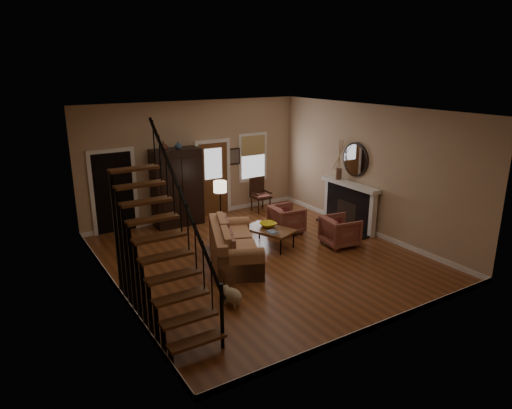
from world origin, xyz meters
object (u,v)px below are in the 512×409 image
armchair_left (340,231)px  side_chair (261,195)px  floor_lamp (221,209)px  coffee_table (269,238)px  armchair_right (287,219)px  armoire (177,187)px  sofa (235,245)px

armchair_left → side_chair: side_chair is taller
floor_lamp → side_chair: size_ratio=1.42×
floor_lamp → coffee_table: bearing=-62.1°
floor_lamp → side_chair: 2.33m
armchair_right → armoire: bearing=51.5°
armchair_left → coffee_table: bearing=69.2°
armoire → sofa: 3.11m
armchair_left → floor_lamp: 3.02m
sofa → floor_lamp: bearing=94.5°
armchair_right → side_chair: (0.39, 1.89, 0.15)m
armchair_right → side_chair: 1.93m
armoire → armchair_left: size_ratio=2.65×
sofa → coffee_table: bearing=39.6°
sofa → floor_lamp: (0.51, 1.62, 0.31)m
armchair_left → floor_lamp: size_ratio=0.55×
sofa → armchair_right: 2.30m
sofa → floor_lamp: 1.73m
coffee_table → floor_lamp: 1.50m
floor_lamp → sofa: bearing=-107.4°
armoire → sofa: size_ratio=0.96×
armchair_left → floor_lamp: bearing=54.4°
side_chair → sofa: bearing=-131.2°
armoire → coffee_table: armoire is taller
coffee_table → armoire: bearing=114.9°
armoire → armchair_right: (2.16, -2.09, -0.69)m
armchair_right → floor_lamp: 1.76m
side_chair → coffee_table: bearing=-118.1°
sofa → side_chair: size_ratio=2.15×
armchair_right → side_chair: size_ratio=0.77×
armoire → floor_lamp: (0.57, -1.42, -0.33)m
armoire → floor_lamp: armoire is taller
coffee_table → side_chair: (1.32, 2.47, 0.28)m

